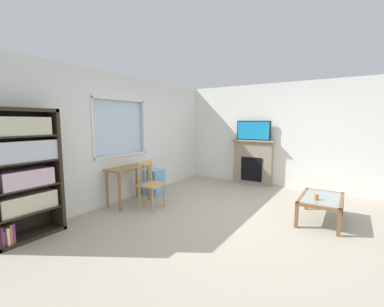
# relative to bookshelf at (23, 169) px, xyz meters

# --- Properties ---
(ground) EXTENTS (6.34, 6.10, 0.02)m
(ground) POSITION_rel_bookshelf_xyz_m (2.17, -2.31, -0.99)
(ground) COLOR #B2A893
(wall_back_with_window) EXTENTS (5.34, 0.15, 2.58)m
(wall_back_with_window) POSITION_rel_bookshelf_xyz_m (2.19, 0.24, 0.29)
(wall_back_with_window) COLOR white
(wall_back_with_window) RESTS_ON ground
(wall_right) EXTENTS (0.12, 5.30, 2.58)m
(wall_right) POSITION_rel_bookshelf_xyz_m (4.90, -2.31, 0.31)
(wall_right) COLOR white
(wall_right) RESTS_ON ground
(bookshelf) EXTENTS (0.90, 0.38, 1.82)m
(bookshelf) POSITION_rel_bookshelf_xyz_m (0.00, 0.00, 0.00)
(bookshelf) COLOR #2D2319
(bookshelf) RESTS_ON ground
(desk_under_window) EXTENTS (0.88, 0.45, 0.74)m
(desk_under_window) POSITION_rel_bookshelf_xyz_m (1.83, -0.11, -0.37)
(desk_under_window) COLOR olive
(desk_under_window) RESTS_ON ground
(wooden_chair) EXTENTS (0.42, 0.40, 0.90)m
(wooden_chair) POSITION_rel_bookshelf_xyz_m (1.89, -0.62, -0.52)
(wooden_chair) COLOR tan
(wooden_chair) RESTS_ON ground
(plastic_drawer_unit) EXTENTS (0.35, 0.40, 0.56)m
(plastic_drawer_unit) POSITION_rel_bookshelf_xyz_m (2.63, -0.06, -0.70)
(plastic_drawer_unit) COLOR #72ADDB
(plastic_drawer_unit) RESTS_ON ground
(fireplace) EXTENTS (0.26, 1.10, 1.16)m
(fireplace) POSITION_rel_bookshelf_xyz_m (4.74, -1.63, -0.40)
(fireplace) COLOR gray
(fireplace) RESTS_ON ground
(tv) EXTENTS (0.06, 0.88, 0.49)m
(tv) POSITION_rel_bookshelf_xyz_m (4.72, -1.63, 0.43)
(tv) COLOR black
(tv) RESTS_ON fireplace
(coffee_table) EXTENTS (1.03, 0.62, 0.40)m
(coffee_table) POSITION_rel_bookshelf_xyz_m (2.89, -3.43, -0.63)
(coffee_table) COLOR #8C9E99
(coffee_table) RESTS_ON ground
(sippy_cup) EXTENTS (0.07, 0.07, 0.09)m
(sippy_cup) POSITION_rel_bookshelf_xyz_m (2.69, -3.38, -0.53)
(sippy_cup) COLOR orange
(sippy_cup) RESTS_ON coffee_table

